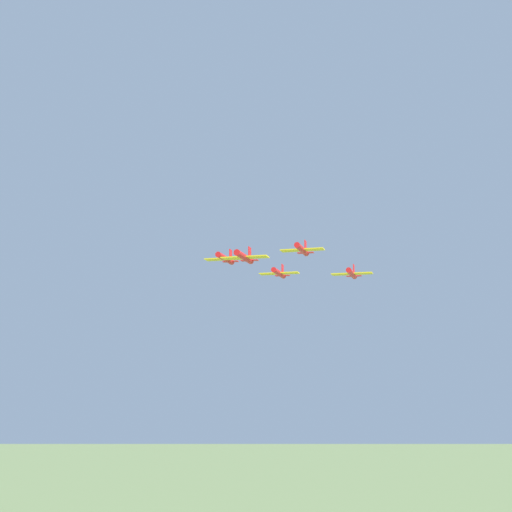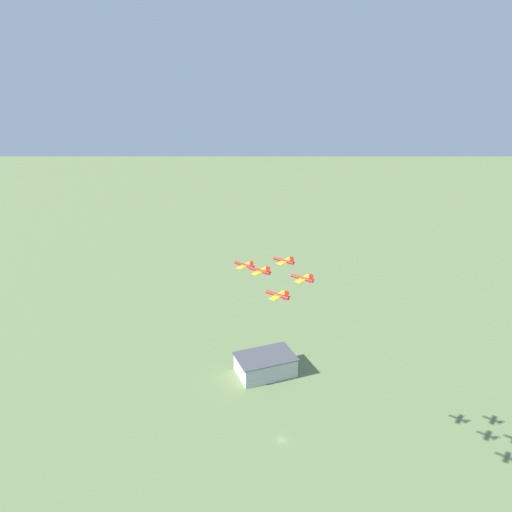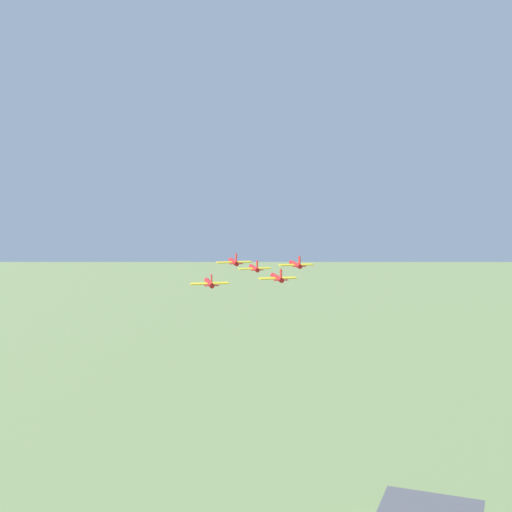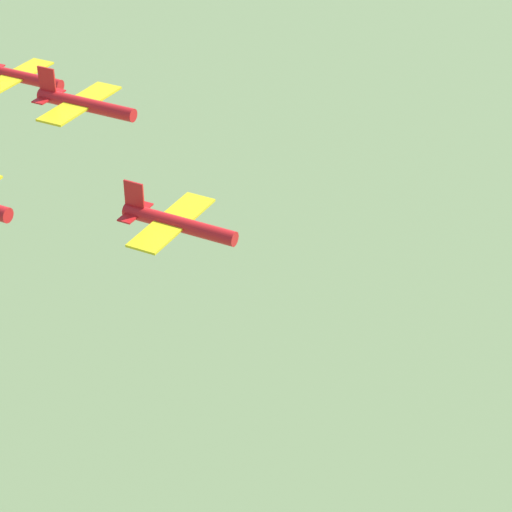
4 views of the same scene
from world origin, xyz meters
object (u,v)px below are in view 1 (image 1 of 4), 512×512
object	(u,v)px
jet_1	(302,249)
jet_4	(279,273)
jet_2	(226,259)
jet_0	(245,257)
jet_3	(352,273)

from	to	relation	value
jet_1	jet_4	xyz separation A→B (m)	(12.73, -6.67, -2.11)
jet_1	jet_2	size ratio (longest dim) A/B	1.00
jet_2	jet_4	bearing A→B (deg)	-120.47
jet_0	jet_4	distance (m)	24.80
jet_1	jet_2	world-z (taller)	jet_1
jet_4	jet_1	bearing A→B (deg)	120.47
jet_4	jet_0	bearing A→B (deg)	90.00
jet_3	jet_1	bearing A→B (deg)	59.53
jet_1	jet_4	world-z (taller)	jet_1
jet_0	jet_4	world-z (taller)	jet_4
jet_0	jet_1	xyz separation A→B (m)	(0.35, -14.37, 3.24)
jet_3	jet_4	xyz separation A→B (m)	(12.38, 7.69, 0.69)
jet_1	jet_4	distance (m)	14.53
jet_3	jet_4	size ratio (longest dim) A/B	1.00
jet_4	jet_3	bearing A→B (deg)	180.00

